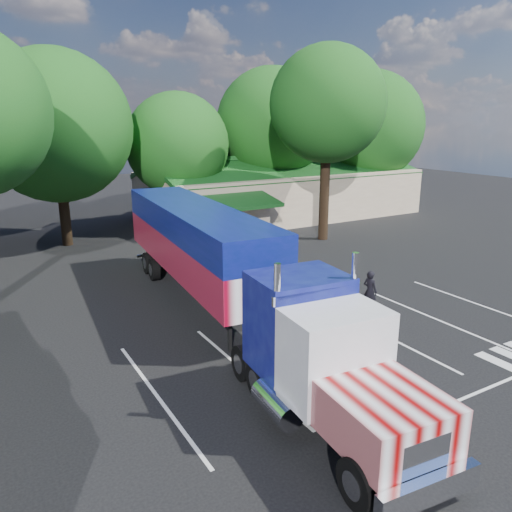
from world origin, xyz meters
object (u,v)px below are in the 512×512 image
woman (370,291)px  silver_sedan (210,225)px  semi_truck (219,261)px  bicycle (250,246)px

woman → silver_sedan: size_ratio=0.44×
semi_truck → bicycle: 11.86m
bicycle → semi_truck: bearing=-127.9°
woman → semi_truck: bearing=55.4°
semi_truck → woman: 7.07m
bicycle → silver_sedan: (-0.02, 6.00, 0.29)m
semi_truck → bicycle: (6.89, 9.37, -2.28)m
woman → silver_sedan: (0.50, 17.90, -0.24)m
silver_sedan → bicycle: bearing=-162.9°
semi_truck → woman: size_ratio=11.90×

